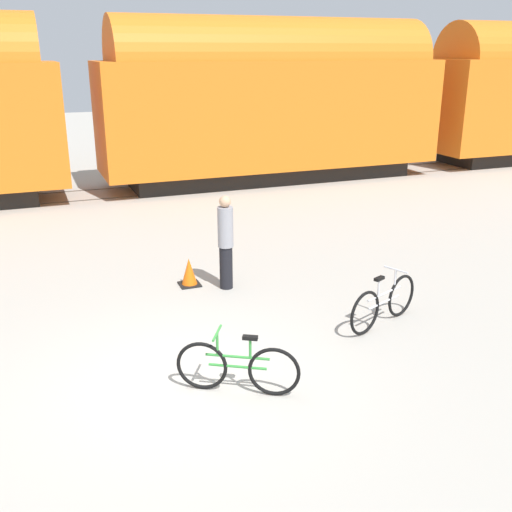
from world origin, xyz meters
TOP-DOWN VIEW (x-y plane):
  - ground_plane at (0.00, 0.00)m, footprint 80.00×80.00m
  - freight_train at (-0.00, 12.11)m, footprint 49.91×2.89m
  - rail_near at (0.00, 11.40)m, footprint 61.91×0.07m
  - rail_far at (0.00, 12.83)m, footprint 61.91×0.07m
  - bicycle_green at (0.58, -0.54)m, footprint 1.47×0.90m
  - bicycle_silver at (3.54, 0.56)m, footprint 1.66×0.73m
  - person_in_grey at (1.63, 3.07)m, footprint 0.30×0.30m
  - traffic_cone at (1.00, 3.46)m, footprint 0.40×0.40m

SIDE VIEW (x-z plane):
  - ground_plane at x=0.00m, z-range 0.00..0.00m
  - rail_near at x=0.00m, z-range 0.00..0.01m
  - rail_far at x=0.00m, z-range 0.00..0.01m
  - traffic_cone at x=1.00m, z-range -0.02..0.53m
  - bicycle_green at x=0.58m, z-range -0.06..0.81m
  - bicycle_silver at x=3.54m, z-range -0.07..0.85m
  - person_in_grey at x=1.63m, z-range 0.02..1.85m
  - freight_train at x=0.00m, z-range 0.15..5.57m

